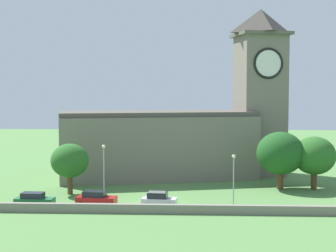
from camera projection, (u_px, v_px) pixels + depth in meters
The scene contains 11 objects.
ground_plane at pixel (163, 181), 78.62m from camera, with size 200.00×200.00×0.00m, color #517F42.
church at pixel (188, 129), 82.09m from camera, with size 36.65×16.96×26.43m.
quay_barrier at pixel (152, 209), 58.16m from camera, with size 46.14×0.70×1.04m, color gray.
car_green at pixel (34, 200), 61.11m from camera, with size 4.59×2.20×1.75m.
car_red at pixel (96, 199), 61.68m from camera, with size 4.80×2.60×1.83m.
car_white at pixel (159, 200), 60.56m from camera, with size 4.18×2.43×1.92m.
streetlamp_west_mid at pixel (104, 164), 64.11m from camera, with size 0.44×0.44×7.01m.
streetlamp_central at pixel (234, 171), 62.20m from camera, with size 0.44×0.44×6.05m.
tree_by_tower at pixel (314, 156), 71.87m from camera, with size 5.84×5.84×7.31m.
tree_riverside_west at pixel (280, 153), 72.00m from camera, with size 6.52×6.52×7.94m.
tree_riverside_east at pixel (70, 161), 68.53m from camera, with size 4.96×4.96×6.68m.
Camera 1 is at (4.53, -62.71, 13.80)m, focal length 56.07 mm.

